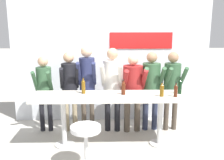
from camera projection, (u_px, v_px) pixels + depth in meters
name	position (u px, v px, depth m)	size (l,w,h in m)	color
ground_plane	(112.00, 145.00, 4.67)	(40.00, 40.00, 0.00)	#B2ADA3
back_wall	(111.00, 62.00, 5.69)	(4.45, 0.12, 2.73)	silver
tasting_table	(112.00, 101.00, 4.49)	(2.85, 0.67, 0.97)	silver
bar_stool	(86.00, 141.00, 3.78)	(0.48, 0.48, 0.71)	silver
person_far_left	(44.00, 85.00, 5.07)	(0.37, 0.48, 1.58)	black
person_left	(70.00, 82.00, 5.08)	(0.43, 0.54, 1.67)	gray
person_center_left	(87.00, 78.00, 5.05)	(0.37, 0.52, 1.80)	#473D33
person_center	(112.00, 81.00, 5.06)	(0.48, 0.58, 1.75)	black
person_center_right	(133.00, 85.00, 5.05)	(0.51, 0.58, 1.62)	#473D33
person_right	(151.00, 83.00, 5.13)	(0.47, 0.56, 1.66)	#23283D
person_far_right	(172.00, 82.00, 5.13)	(0.45, 0.56, 1.66)	#473D33
wine_bottle_0	(176.00, 90.00, 4.32)	(0.06, 0.06, 0.25)	#4C1E0F
wine_bottle_1	(180.00, 86.00, 4.51)	(0.07, 0.07, 0.31)	black
wine_bottle_2	(162.00, 90.00, 4.34)	(0.07, 0.07, 0.26)	brown
wine_bottle_3	(83.00, 86.00, 4.53)	(0.07, 0.07, 0.30)	brown
wine_bottle_4	(123.00, 88.00, 4.46)	(0.07, 0.07, 0.28)	#4C1E0F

